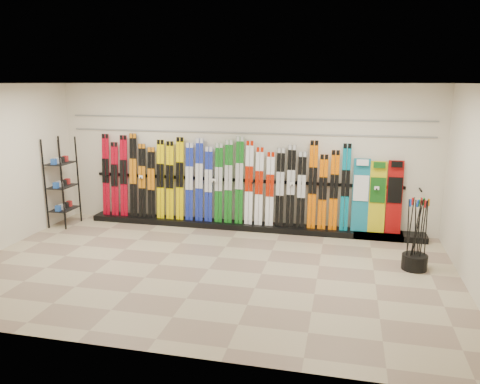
# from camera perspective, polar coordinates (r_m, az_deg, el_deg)

# --- Properties ---
(floor) EXTENTS (8.00, 8.00, 0.00)m
(floor) POSITION_cam_1_polar(r_m,az_deg,el_deg) (7.87, -3.84, -9.35)
(floor) COLOR gray
(floor) RESTS_ON ground
(back_wall) EXTENTS (8.00, 0.00, 8.00)m
(back_wall) POSITION_cam_1_polar(r_m,az_deg,el_deg) (9.80, 0.21, 4.33)
(back_wall) COLOR beige
(back_wall) RESTS_ON floor
(ceiling) EXTENTS (8.00, 8.00, 0.00)m
(ceiling) POSITION_cam_1_polar(r_m,az_deg,el_deg) (7.26, -4.21, 13.05)
(ceiling) COLOR silver
(ceiling) RESTS_ON back_wall
(ski_rack_base) EXTENTS (8.00, 0.40, 0.12)m
(ski_rack_base) POSITION_cam_1_polar(r_m,az_deg,el_deg) (9.88, 1.20, -4.19)
(ski_rack_base) COLOR black
(ski_rack_base) RESTS_ON floor
(skis) EXTENTS (5.37, 0.18, 1.82)m
(skis) POSITION_cam_1_polar(r_m,az_deg,el_deg) (9.83, -2.76, 1.14)
(skis) COLOR #A50216
(skis) RESTS_ON ski_rack_base
(snowboards) EXTENTS (0.95, 0.22, 1.44)m
(snowboards) POSITION_cam_1_polar(r_m,az_deg,el_deg) (9.58, 16.34, -0.52)
(snowboards) COLOR #14728C
(snowboards) RESTS_ON ski_rack_base
(accessory_rack) EXTENTS (0.40, 0.60, 1.89)m
(accessory_rack) POSITION_cam_1_polar(r_m,az_deg,el_deg) (10.66, -20.88, 1.14)
(accessory_rack) COLOR black
(accessory_rack) RESTS_ON floor
(pole_bin) EXTENTS (0.41, 0.41, 0.25)m
(pole_bin) POSITION_cam_1_polar(r_m,az_deg,el_deg) (8.32, 20.49, -7.99)
(pole_bin) COLOR black
(pole_bin) RESTS_ON floor
(ski_poles) EXTENTS (0.36, 0.28, 1.18)m
(ski_poles) POSITION_cam_1_polar(r_m,az_deg,el_deg) (8.17, 20.75, -4.81)
(ski_poles) COLOR black
(ski_poles) RESTS_ON pole_bin
(slatwall_rail_0) EXTENTS (7.60, 0.02, 0.03)m
(slatwall_rail_0) POSITION_cam_1_polar(r_m,az_deg,el_deg) (9.72, 0.19, 7.23)
(slatwall_rail_0) COLOR gray
(slatwall_rail_0) RESTS_ON back_wall
(slatwall_rail_1) EXTENTS (7.60, 0.02, 0.03)m
(slatwall_rail_1) POSITION_cam_1_polar(r_m,az_deg,el_deg) (9.69, 0.19, 8.99)
(slatwall_rail_1) COLOR gray
(slatwall_rail_1) RESTS_ON back_wall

